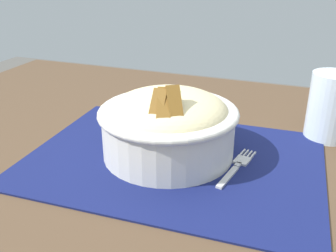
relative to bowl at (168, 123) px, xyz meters
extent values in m
cube|color=#4C3826|center=(0.01, 0.00, -0.07)|extent=(1.24, 0.90, 0.03)
cylinder|color=#412F20|center=(-0.55, 0.39, -0.46)|extent=(0.04, 0.04, 0.75)
cube|color=#11194C|center=(0.01, -0.01, -0.06)|extent=(0.47, 0.35, 0.00)
cylinder|color=silver|center=(0.00, 0.00, -0.02)|extent=(0.21, 0.21, 0.08)
torus|color=silver|center=(0.00, 0.00, 0.02)|extent=(0.22, 0.22, 0.01)
ellipsoid|color=beige|center=(0.00, 0.00, 0.02)|extent=(0.25, 0.25, 0.06)
sphere|color=#25762A|center=(0.01, -0.02, 0.04)|extent=(0.03, 0.03, 0.03)
sphere|color=#25762A|center=(0.01, 0.01, 0.04)|extent=(0.03, 0.03, 0.03)
cylinder|color=orange|center=(0.00, -0.01, 0.03)|extent=(0.02, 0.04, 0.01)
cylinder|color=orange|center=(0.00, 0.01, 0.03)|extent=(0.01, 0.04, 0.01)
cylinder|color=orange|center=(-0.01, -0.01, 0.03)|extent=(0.03, 0.03, 0.01)
cube|color=brown|center=(0.00, -0.05, 0.05)|extent=(0.02, 0.04, 0.04)
cube|color=brown|center=(0.02, -0.05, 0.05)|extent=(0.03, 0.05, 0.04)
cube|color=brown|center=(0.03, -0.05, 0.05)|extent=(0.04, 0.05, 0.05)
cube|color=#B7B7B7|center=(0.11, -0.04, -0.05)|extent=(0.02, 0.07, 0.00)
cube|color=#B7B7B7|center=(0.11, 0.00, -0.05)|extent=(0.01, 0.01, 0.00)
cube|color=#B7B7B7|center=(0.12, 0.02, -0.05)|extent=(0.03, 0.03, 0.00)
cube|color=#B7B7B7|center=(0.13, 0.04, -0.05)|extent=(0.01, 0.02, 0.00)
cube|color=#B7B7B7|center=(0.13, 0.04, -0.05)|extent=(0.01, 0.02, 0.00)
cube|color=#B7B7B7|center=(0.12, 0.04, -0.05)|extent=(0.01, 0.02, 0.00)
cube|color=#B7B7B7|center=(0.11, 0.04, -0.05)|extent=(0.01, 0.02, 0.00)
cylinder|color=silver|center=(0.24, 0.17, 0.00)|extent=(0.08, 0.08, 0.12)
cylinder|color=silver|center=(0.24, 0.17, -0.03)|extent=(0.07, 0.07, 0.05)
camera|label=1|loc=(0.19, -0.52, 0.24)|focal=41.22mm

